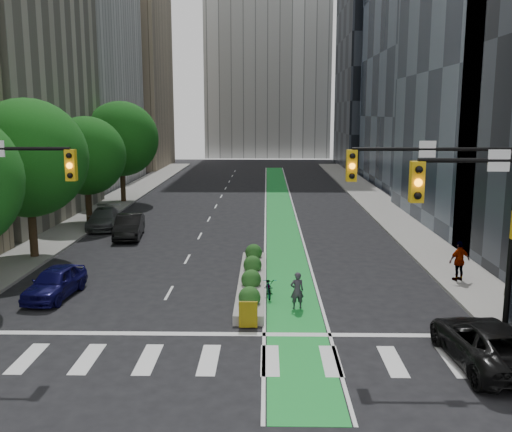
{
  "coord_description": "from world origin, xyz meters",
  "views": [
    {
      "loc": [
        1.87,
        -18.5,
        7.99
      ],
      "look_at": [
        1.36,
        8.94,
        3.0
      ],
      "focal_mm": 40.0,
      "sensor_mm": 36.0,
      "label": 1
    }
  ],
  "objects_px": {
    "cyclist": "(297,291)",
    "pedestrian_near": "(512,298)",
    "parked_car_left_near": "(55,282)",
    "parked_car_left_mid": "(129,226)",
    "parked_car_right": "(487,343)",
    "parked_car_left_far": "(104,218)",
    "bicycle": "(269,287)",
    "pedestrian_far": "(459,261)",
    "median_planter": "(252,279)"
  },
  "relations": [
    {
      "from": "parked_car_right",
      "to": "parked_car_left_mid",
      "type": "bearing_deg",
      "value": -53.05
    },
    {
      "from": "pedestrian_far",
      "to": "parked_car_right",
      "type": "bearing_deg",
      "value": 56.41
    },
    {
      "from": "bicycle",
      "to": "cyclist",
      "type": "relative_size",
      "value": 1.07
    },
    {
      "from": "cyclist",
      "to": "pedestrian_near",
      "type": "xyz_separation_m",
      "value": [
        8.16,
        -1.4,
        0.2
      ]
    },
    {
      "from": "cyclist",
      "to": "bicycle",
      "type": "bearing_deg",
      "value": -65.56
    },
    {
      "from": "median_planter",
      "to": "parked_car_left_far",
      "type": "xyz_separation_m",
      "value": [
        -10.7,
        13.44,
        0.33
      ]
    },
    {
      "from": "parked_car_right",
      "to": "pedestrian_near",
      "type": "distance_m",
      "value": 4.44
    },
    {
      "from": "parked_car_right",
      "to": "pedestrian_far",
      "type": "distance_m",
      "value": 9.08
    },
    {
      "from": "parked_car_left_mid",
      "to": "parked_car_left_far",
      "type": "bearing_deg",
      "value": 122.88
    },
    {
      "from": "parked_car_left_far",
      "to": "parked_car_right",
      "type": "bearing_deg",
      "value": -55.63
    },
    {
      "from": "cyclist",
      "to": "pedestrian_far",
      "type": "distance_m",
      "value": 8.67
    },
    {
      "from": "parked_car_left_mid",
      "to": "pedestrian_far",
      "type": "height_order",
      "value": "pedestrian_far"
    },
    {
      "from": "parked_car_left_near",
      "to": "parked_car_left_mid",
      "type": "height_order",
      "value": "parked_car_left_mid"
    },
    {
      "from": "parked_car_right",
      "to": "parked_car_left_near",
      "type": "bearing_deg",
      "value": -25.3
    },
    {
      "from": "median_planter",
      "to": "cyclist",
      "type": "xyz_separation_m",
      "value": [
        1.94,
        -3.01,
        0.41
      ]
    },
    {
      "from": "parked_car_left_mid",
      "to": "pedestrian_far",
      "type": "relative_size",
      "value": 2.39
    },
    {
      "from": "parked_car_left_mid",
      "to": "median_planter",
      "type": "bearing_deg",
      "value": -58.17
    },
    {
      "from": "cyclist",
      "to": "pedestrian_near",
      "type": "bearing_deg",
      "value": 159.1
    },
    {
      "from": "parked_car_right",
      "to": "pedestrian_near",
      "type": "bearing_deg",
      "value": -125.71
    },
    {
      "from": "bicycle",
      "to": "pedestrian_near",
      "type": "distance_m",
      "value": 9.79
    },
    {
      "from": "cyclist",
      "to": "pedestrian_near",
      "type": "distance_m",
      "value": 8.28
    },
    {
      "from": "parked_car_left_mid",
      "to": "parked_car_right",
      "type": "relative_size",
      "value": 0.88
    },
    {
      "from": "pedestrian_near",
      "to": "median_planter",
      "type": "bearing_deg",
      "value": 53.08
    },
    {
      "from": "parked_car_left_mid",
      "to": "parked_car_right",
      "type": "xyz_separation_m",
      "value": [
        15.96,
        -18.55,
        -0.03
      ]
    },
    {
      "from": "bicycle",
      "to": "parked_car_left_far",
      "type": "xyz_separation_m",
      "value": [
        -11.5,
        14.85,
        0.26
      ]
    },
    {
      "from": "median_planter",
      "to": "parked_car_left_near",
      "type": "xyz_separation_m",
      "value": [
        -8.57,
        -1.72,
        0.31
      ]
    },
    {
      "from": "parked_car_left_near",
      "to": "pedestrian_near",
      "type": "relative_size",
      "value": 2.41
    },
    {
      "from": "parked_car_left_near",
      "to": "pedestrian_near",
      "type": "xyz_separation_m",
      "value": [
        18.68,
        -2.69,
        0.3
      ]
    },
    {
      "from": "cyclist",
      "to": "pedestrian_near",
      "type": "height_order",
      "value": "pedestrian_near"
    },
    {
      "from": "bicycle",
      "to": "pedestrian_far",
      "type": "bearing_deg",
      "value": 9.61
    },
    {
      "from": "cyclist",
      "to": "median_planter",
      "type": "bearing_deg",
      "value": -68.33
    },
    {
      "from": "parked_car_left_far",
      "to": "pedestrian_far",
      "type": "bearing_deg",
      "value": -38.07
    },
    {
      "from": "parked_car_left_near",
      "to": "parked_car_left_mid",
      "type": "bearing_deg",
      "value": 93.8
    },
    {
      "from": "parked_car_left_far",
      "to": "pedestrian_far",
      "type": "xyz_separation_m",
      "value": [
        20.49,
        -12.77,
        0.4
      ]
    },
    {
      "from": "pedestrian_near",
      "to": "pedestrian_far",
      "type": "distance_m",
      "value": 5.09
    },
    {
      "from": "median_planter",
      "to": "parked_car_left_far",
      "type": "distance_m",
      "value": 17.18
    },
    {
      "from": "parked_car_left_near",
      "to": "parked_car_right",
      "type": "relative_size",
      "value": 0.77
    },
    {
      "from": "parked_car_left_far",
      "to": "parked_car_right",
      "type": "height_order",
      "value": "parked_car_right"
    },
    {
      "from": "bicycle",
      "to": "pedestrian_near",
      "type": "xyz_separation_m",
      "value": [
        9.3,
        -2.99,
        0.54
      ]
    },
    {
      "from": "median_planter",
      "to": "pedestrian_near",
      "type": "height_order",
      "value": "pedestrian_near"
    },
    {
      "from": "cyclist",
      "to": "parked_car_left_far",
      "type": "xyz_separation_m",
      "value": [
        -12.64,
        16.45,
        -0.08
      ]
    },
    {
      "from": "parked_car_left_near",
      "to": "parked_car_right",
      "type": "distance_m",
      "value": 17.56
    },
    {
      "from": "bicycle",
      "to": "pedestrian_far",
      "type": "distance_m",
      "value": 9.25
    },
    {
      "from": "parked_car_left_near",
      "to": "parked_car_left_mid",
      "type": "distance_m",
      "value": 12.11
    },
    {
      "from": "bicycle",
      "to": "parked_car_left_near",
      "type": "bearing_deg",
      "value": 178.4
    },
    {
      "from": "parked_car_left_near",
      "to": "parked_car_left_far",
      "type": "distance_m",
      "value": 15.3
    },
    {
      "from": "parked_car_left_near",
      "to": "pedestrian_far",
      "type": "bearing_deg",
      "value": 12.98
    },
    {
      "from": "parked_car_right",
      "to": "pedestrian_near",
      "type": "height_order",
      "value": "pedestrian_near"
    },
    {
      "from": "parked_car_left_near",
      "to": "pedestrian_far",
      "type": "relative_size",
      "value": 2.09
    },
    {
      "from": "cyclist",
      "to": "parked_car_right",
      "type": "bearing_deg",
      "value": 127.24
    }
  ]
}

